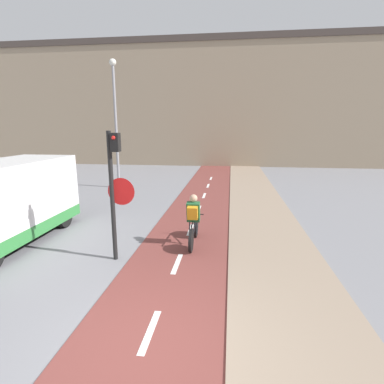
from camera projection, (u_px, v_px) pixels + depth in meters
The scene contains 8 objects.
ground_plane at pixel (141, 355), 4.43m from camera, with size 120.00×120.00×0.00m, color gray.
bike_lane at pixel (141, 354), 4.43m from camera, with size 2.49×60.00×0.02m.
sidewalk_strip at pixel (313, 370), 4.12m from camera, with size 2.40×60.00×0.05m.
building_row_background at pixel (218, 105), 26.97m from camera, with size 60.00×5.20×10.49m.
traffic_light_pole at pixel (115, 182), 7.21m from camera, with size 0.67×0.25×3.22m.
street_lamp_far at pixel (115, 111), 15.80m from camera, with size 0.36×0.36×6.71m.
cyclist_near at pixel (193, 221), 8.42m from camera, with size 0.46×1.79×1.47m.
van at pixel (2, 205), 8.40m from camera, with size 1.93×4.91×2.34m.
Camera 1 is at (1.23, -3.68, 3.30)m, focal length 28.00 mm.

